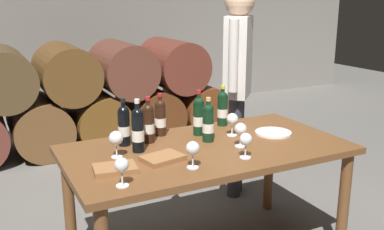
# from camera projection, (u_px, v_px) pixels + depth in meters

# --- Properties ---
(cellar_back_wall) EXTENTS (10.00, 0.24, 2.80)m
(cellar_back_wall) POSITION_uv_depth(u_px,v_px,m) (62.00, 14.00, 6.15)
(cellar_back_wall) COLOR gray
(cellar_back_wall) RESTS_ON ground_plane
(barrel_stack) EXTENTS (3.12, 0.90, 1.15)m
(barrel_stack) POSITION_uv_depth(u_px,v_px,m) (96.00, 97.00, 4.99)
(barrel_stack) COLOR brown
(barrel_stack) RESTS_ON ground_plane
(dining_table) EXTENTS (1.70, 0.90, 0.76)m
(dining_table) POSITION_uv_depth(u_px,v_px,m) (207.00, 161.00, 2.72)
(dining_table) COLOR brown
(dining_table) RESTS_ON ground_plane
(wine_bottle_0) EXTENTS (0.07, 0.07, 0.29)m
(wine_bottle_0) POSITION_uv_depth(u_px,v_px,m) (124.00, 125.00, 2.69)
(wine_bottle_0) COLOR black
(wine_bottle_0) RESTS_ON dining_table
(wine_bottle_1) EXTENTS (0.07, 0.07, 0.29)m
(wine_bottle_1) POSITION_uv_depth(u_px,v_px,m) (148.00, 123.00, 2.74)
(wine_bottle_1) COLOR black
(wine_bottle_1) RESTS_ON dining_table
(wine_bottle_2) EXTENTS (0.07, 0.07, 0.30)m
(wine_bottle_2) POSITION_uv_depth(u_px,v_px,m) (199.00, 116.00, 2.89)
(wine_bottle_2) COLOR black
(wine_bottle_2) RESTS_ON dining_table
(wine_bottle_3) EXTENTS (0.07, 0.07, 0.29)m
(wine_bottle_3) POSITION_uv_depth(u_px,v_px,m) (223.00, 108.00, 3.11)
(wine_bottle_3) COLOR black
(wine_bottle_3) RESTS_ON dining_table
(wine_bottle_4) EXTENTS (0.07, 0.07, 0.32)m
(wine_bottle_4) POSITION_uv_depth(u_px,v_px,m) (138.00, 129.00, 2.57)
(wine_bottle_4) COLOR black
(wine_bottle_4) RESTS_ON dining_table
(wine_bottle_5) EXTENTS (0.07, 0.07, 0.28)m
(wine_bottle_5) POSITION_uv_depth(u_px,v_px,m) (160.00, 117.00, 2.88)
(wine_bottle_5) COLOR black
(wine_bottle_5) RESTS_ON dining_table
(wine_bottle_6) EXTENTS (0.07, 0.07, 0.28)m
(wine_bottle_6) POSITION_uv_depth(u_px,v_px,m) (208.00, 122.00, 2.76)
(wine_bottle_6) COLOR black
(wine_bottle_6) RESTS_ON dining_table
(wine_glass_0) EXTENTS (0.07, 0.07, 0.15)m
(wine_glass_0) POSITION_uv_depth(u_px,v_px,m) (246.00, 140.00, 2.48)
(wine_glass_0) COLOR white
(wine_glass_0) RESTS_ON dining_table
(wine_glass_1) EXTENTS (0.08, 0.08, 0.15)m
(wine_glass_1) POSITION_uv_depth(u_px,v_px,m) (232.00, 120.00, 2.88)
(wine_glass_1) COLOR white
(wine_glass_1) RESTS_ON dining_table
(wine_glass_2) EXTENTS (0.07, 0.07, 0.15)m
(wine_glass_2) POSITION_uv_depth(u_px,v_px,m) (241.00, 130.00, 2.66)
(wine_glass_2) COLOR white
(wine_glass_2) RESTS_ON dining_table
(wine_glass_3) EXTENTS (0.07, 0.07, 0.14)m
(wine_glass_3) POSITION_uv_depth(u_px,v_px,m) (122.00, 166.00, 2.11)
(wine_glass_3) COLOR white
(wine_glass_3) RESTS_ON dining_table
(wine_glass_4) EXTENTS (0.07, 0.07, 0.15)m
(wine_glass_4) POSITION_uv_depth(u_px,v_px,m) (193.00, 149.00, 2.33)
(wine_glass_4) COLOR white
(wine_glass_4) RESTS_ON dining_table
(wine_glass_5) EXTENTS (0.08, 0.08, 0.15)m
(wine_glass_5) POSITION_uv_depth(u_px,v_px,m) (116.00, 139.00, 2.49)
(wine_glass_5) COLOR white
(wine_glass_5) RESTS_ON dining_table
(tasting_notebook) EXTENTS (0.25, 0.20, 0.03)m
(tasting_notebook) POSITION_uv_depth(u_px,v_px,m) (163.00, 158.00, 2.46)
(tasting_notebook) COLOR #936038
(tasting_notebook) RESTS_ON dining_table
(leather_ledger) EXTENTS (0.24, 0.19, 0.03)m
(leather_ledger) POSITION_uv_depth(u_px,v_px,m) (115.00, 169.00, 2.31)
(leather_ledger) COLOR #936038
(leather_ledger) RESTS_ON dining_table
(serving_plate) EXTENTS (0.24, 0.24, 0.01)m
(serving_plate) POSITION_uv_depth(u_px,v_px,m) (273.00, 133.00, 2.94)
(serving_plate) COLOR white
(serving_plate) RESTS_ON dining_table
(sommelier_presenting) EXTENTS (0.36, 0.39, 1.72)m
(sommelier_presenting) POSITION_uv_depth(u_px,v_px,m) (238.00, 73.00, 3.57)
(sommelier_presenting) COLOR #383842
(sommelier_presenting) RESTS_ON ground_plane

